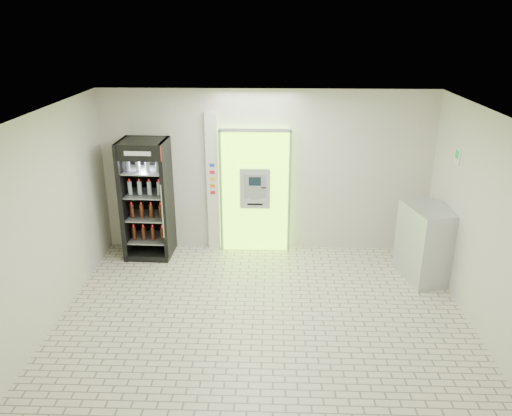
{
  "coord_description": "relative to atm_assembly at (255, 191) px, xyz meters",
  "views": [
    {
      "loc": [
        0.11,
        -6.24,
        4.13
      ],
      "look_at": [
        -0.14,
        1.2,
        1.29
      ],
      "focal_mm": 35.0,
      "sensor_mm": 36.0,
      "label": 1
    }
  ],
  "objects": [
    {
      "name": "ground",
      "position": [
        0.2,
        -2.41,
        -1.17
      ],
      "size": [
        6.0,
        6.0,
        0.0
      ],
      "primitive_type": "plane",
      "color": "beige",
      "rests_on": "ground"
    },
    {
      "name": "atm_assembly",
      "position": [
        0.0,
        0.0,
        0.0
      ],
      "size": [
        1.3,
        0.24,
        2.33
      ],
      "color": "#8FFF13",
      "rests_on": "ground"
    },
    {
      "name": "room_shell",
      "position": [
        0.2,
        -2.41,
        0.67
      ],
      "size": [
        6.0,
        6.0,
        6.0
      ],
      "color": "beige",
      "rests_on": "ground"
    },
    {
      "name": "steel_cabinet",
      "position": [
        2.87,
        -1.03,
        -0.54
      ],
      "size": [
        0.84,
        1.07,
        1.26
      ],
      "rotation": [
        0.0,
        0.0,
        0.23
      ],
      "color": "#B6B9BF",
      "rests_on": "ground"
    },
    {
      "name": "exit_sign",
      "position": [
        3.19,
        -1.01,
        0.95
      ],
      "size": [
        0.02,
        0.22,
        0.26
      ],
      "color": "white",
      "rests_on": "room_shell"
    },
    {
      "name": "pillar",
      "position": [
        -0.78,
        0.04,
        0.13
      ],
      "size": [
        0.22,
        0.11,
        2.6
      ],
      "color": "silver",
      "rests_on": "ground"
    },
    {
      "name": "beverage_cooler",
      "position": [
        -1.94,
        -0.28,
        -0.13
      ],
      "size": [
        0.84,
        0.78,
        2.17
      ],
      "rotation": [
        0.0,
        0.0,
        -0.04
      ],
      "color": "black",
      "rests_on": "ground"
    }
  ]
}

